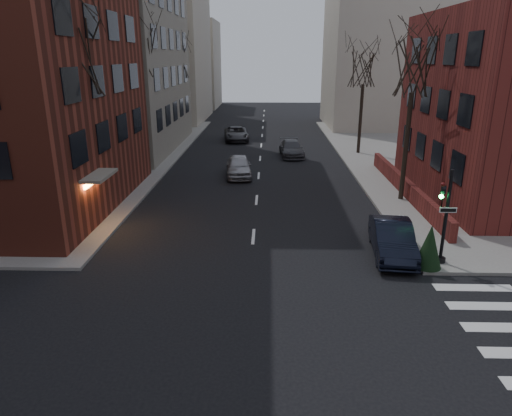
{
  "coord_description": "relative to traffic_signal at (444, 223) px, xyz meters",
  "views": [
    {
      "loc": [
        0.69,
        -8.78,
        8.42
      ],
      "look_at": [
        0.17,
        10.43,
        2.0
      ],
      "focal_mm": 32.0,
      "sensor_mm": 36.0,
      "label": 1
    }
  ],
  "objects": [
    {
      "name": "car_lane_gray",
      "position": [
        -5.2,
        21.99,
        -1.23
      ],
      "size": [
        2.22,
        4.81,
        1.36
      ],
      "primitive_type": "imported",
      "rotation": [
        0.0,
        0.0,
        0.07
      ],
      "color": "#414247",
      "rests_on": "ground"
    },
    {
      "name": "tree_left_a",
      "position": [
        -16.74,
        5.01,
        6.56
      ],
      "size": [
        4.18,
        4.18,
        10.26
      ],
      "color": "#2D231C",
      "rests_on": "sidewalk_far_left"
    },
    {
      "name": "streetlamp_far",
      "position": [
        -16.14,
        33.01,
        2.33
      ],
      "size": [
        0.36,
        0.36,
        6.28
      ],
      "color": "black",
      "rests_on": "sidewalk_far_left"
    },
    {
      "name": "car_lane_silver",
      "position": [
        -9.4,
        14.8,
        -1.15
      ],
      "size": [
        2.22,
        4.62,
        1.52
      ],
      "primitive_type": "imported",
      "rotation": [
        0.0,
        0.0,
        0.1
      ],
      "color": "#9A999E",
      "rests_on": "ground"
    },
    {
      "name": "building_distant_lb",
      "position": [
        -20.94,
        63.01,
        5.09
      ],
      "size": [
        10.0,
        12.0,
        14.0
      ],
      "primitive_type": "cube",
      "color": "#B5AC99",
      "rests_on": "ground"
    },
    {
      "name": "tree_left_c",
      "position": [
        -16.74,
        31.01,
        6.12
      ],
      "size": [
        3.96,
        3.96,
        9.72
      ],
      "color": "#2D231C",
      "rests_on": "sidewalk_far_left"
    },
    {
      "name": "tree_left_b",
      "position": [
        -16.74,
        17.01,
        7.0
      ],
      "size": [
        4.4,
        4.4,
        10.8
      ],
      "color": "#2D231C",
      "rests_on": "sidewalk_far_left"
    },
    {
      "name": "streetlamp_near",
      "position": [
        -16.14,
        13.01,
        2.33
      ],
      "size": [
        0.36,
        0.36,
        6.28
      ],
      "color": "black",
      "rests_on": "sidewalk_far_left"
    },
    {
      "name": "traffic_signal",
      "position": [
        0.0,
        0.0,
        0.0
      ],
      "size": [
        0.76,
        0.44,
        4.0
      ],
      "color": "black",
      "rests_on": "sidewalk_far_right"
    },
    {
      "name": "sandwich_board",
      "position": [
        -0.6,
        3.4,
        -1.35
      ],
      "size": [
        0.47,
        0.58,
        0.82
      ],
      "primitive_type": "cube",
      "rotation": [
        0.0,
        0.0,
        0.23
      ],
      "color": "white",
      "rests_on": "sidewalk_far_right"
    },
    {
      "name": "building_distant_ra",
      "position": [
        7.06,
        41.01,
        6.09
      ],
      "size": [
        14.0,
        14.0,
        16.0
      ],
      "primitive_type": "cube",
      "color": "#B5AC99",
      "rests_on": "ground"
    },
    {
      "name": "evergreen_shrub",
      "position": [
        -0.64,
        -0.49,
        -0.85
      ],
      "size": [
        1.28,
        1.28,
        1.82
      ],
      "primitive_type": "cone",
      "rotation": [
        0.0,
        0.0,
        -0.19
      ],
      "color": "black",
      "rests_on": "sidewalk_far_right"
    },
    {
      "name": "car_lane_far",
      "position": [
        -10.6,
        29.72,
        -1.2
      ],
      "size": [
        2.96,
        5.36,
        1.42
      ],
      "primitive_type": "imported",
      "rotation": [
        0.0,
        0.0,
        0.12
      ],
      "color": "#3A3A3F",
      "rests_on": "ground"
    },
    {
      "name": "parked_sedan",
      "position": [
        -1.74,
        1.01,
        -1.15
      ],
      "size": [
        2.07,
        4.77,
        1.53
      ],
      "primitive_type": "imported",
      "rotation": [
        0.0,
        0.0,
        -0.1
      ],
      "color": "black",
      "rests_on": "ground"
    },
    {
      "name": "low_wall_right",
      "position": [
        1.36,
        10.01,
        -1.26
      ],
      "size": [
        0.35,
        16.0,
        1.0
      ],
      "primitive_type": "cube",
      "color": "maroon",
      "rests_on": "sidewalk_far_right"
    },
    {
      "name": "tree_right_b",
      "position": [
        0.86,
        23.01,
        5.68
      ],
      "size": [
        3.74,
        3.74,
        9.18
      ],
      "color": "#2D231C",
      "rests_on": "sidewalk_far_right"
    },
    {
      "name": "tree_right_a",
      "position": [
        0.86,
        9.01,
        6.12
      ],
      "size": [
        3.96,
        3.96,
        9.72
      ],
      "color": "#2D231C",
      "rests_on": "sidewalk_far_right"
    },
    {
      "name": "building_distant_la",
      "position": [
        -22.94,
        46.01,
        7.09
      ],
      "size": [
        14.0,
        16.0,
        18.0
      ],
      "primitive_type": "cube",
      "color": "#B5AC99",
      "rests_on": "ground"
    }
  ]
}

